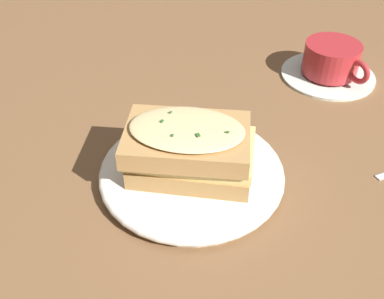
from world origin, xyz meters
name	(u,v)px	position (x,y,z in m)	size (l,w,h in m)	color
ground_plane	(187,182)	(0.00, 0.00, 0.00)	(2.40, 2.40, 0.00)	brown
dinner_plate	(192,173)	(0.01, 0.00, 0.01)	(0.23, 0.23, 0.02)	silver
sandwich	(191,148)	(0.01, 0.00, 0.05)	(0.17, 0.17, 0.07)	#B2844C
teacup_with_saucer	(331,63)	(0.35, -0.01, 0.02)	(0.16, 0.16, 0.06)	silver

